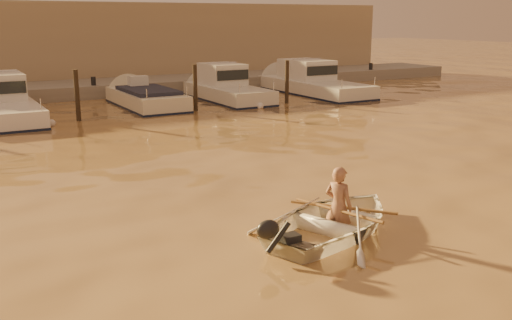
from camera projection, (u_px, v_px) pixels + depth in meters
ground_plane at (260, 230)px, 10.85m from camera, size 160.00×160.00×0.00m
dinghy at (335, 220)px, 10.69m from camera, size 4.12×3.57×0.72m
person at (338, 207)px, 10.70m from camera, size 0.56×0.66×1.55m
outboard_motor at (289, 242)px, 9.53m from camera, size 0.98×0.71×0.70m
oar_port at (342, 207)px, 10.83m from camera, size 1.22×1.78×0.13m
oar_starboard at (337, 210)px, 10.68m from camera, size 0.49×2.07×0.13m
moored_boat_2 at (0, 103)px, 22.84m from camera, size 2.45×8.14×1.75m
moored_boat_3 at (147, 102)px, 25.88m from camera, size 2.20×6.29×0.95m
moored_boat_4 at (228, 88)px, 27.78m from camera, size 2.18×6.74×1.75m
moored_boat_5 at (314, 82)px, 30.27m from camera, size 2.51×8.34×1.75m
piling_2 at (77, 98)px, 22.16m from camera, size 0.18×0.18×2.20m
piling_3 at (195, 90)px, 24.57m from camera, size 0.18×0.18×2.20m
piling_4 at (287, 84)px, 26.83m from camera, size 0.18×0.18×2.20m
fender_c at (52, 123)px, 21.27m from camera, size 0.30×0.30×0.30m
fender_d at (146, 112)px, 23.93m from camera, size 0.30×0.30×0.30m
fender_e at (260, 106)px, 25.45m from camera, size 0.30×0.30×0.30m
quay at (47, 94)px, 28.92m from camera, size 52.00×4.00×1.00m
waterfront_building at (26, 45)px, 33.01m from camera, size 46.00×7.00×4.80m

